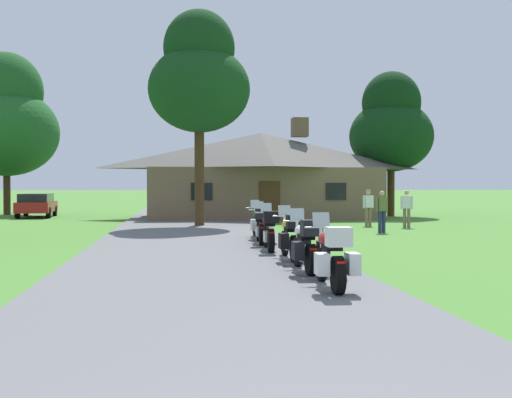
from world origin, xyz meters
TOP-DOWN VIEW (x-y plane):
  - ground_plane at (0.00, 20.00)m, footprint 500.00×500.00m
  - asphalt_driveway at (0.00, 18.00)m, footprint 6.40×80.00m
  - motorcycle_red_nearest_to_camera at (2.05, 7.99)m, footprint 0.75×2.08m
  - motorcycle_white_second_in_row at (2.05, 10.16)m, footprint 0.72×2.08m
  - motorcycle_yellow_third_in_row at (2.15, 12.39)m, footprint 0.72×2.08m
  - motorcycle_red_fourth_in_row at (1.93, 14.66)m, footprint 0.66×2.08m
  - motorcycle_orange_fifth_in_row at (1.97, 16.70)m, footprint 0.66×2.08m
  - motorcycle_green_farthest_in_row at (2.19, 18.59)m, footprint 0.74×2.08m
  - stone_lodge at (4.23, 33.40)m, footprint 13.45×7.39m
  - bystander_white_shirt_near_lodge at (8.13, 25.37)m, footprint 0.54×0.29m
  - bystander_white_shirt_beside_signpost at (9.49, 24.09)m, footprint 0.51×0.35m
  - bystander_olive_shirt_by_tree at (7.43, 21.34)m, footprint 0.53×0.31m
  - tree_left_far at (-11.45, 39.46)m, footprint 6.61×6.61m
  - tree_right_of_lodge at (12.40, 34.45)m, footprint 5.08×5.08m
  - tree_by_lodge_front at (0.41, 26.08)m, footprint 4.62×4.62m
  - parked_red_suv_far_left at (-8.83, 35.82)m, footprint 2.14×4.71m

SIDE VIEW (x-z plane):
  - ground_plane at x=0.00m, z-range 0.00..0.00m
  - asphalt_driveway at x=0.00m, z-range 0.00..0.06m
  - motorcycle_red_nearest_to_camera at x=2.05m, z-range -0.04..1.26m
  - motorcycle_white_second_in_row at x=2.05m, z-range -0.04..1.26m
  - motorcycle_yellow_third_in_row at x=2.15m, z-range -0.04..1.26m
  - motorcycle_green_farthest_in_row at x=2.19m, z-range -0.04..1.26m
  - motorcycle_red_fourth_in_row at x=1.93m, z-range -0.03..1.27m
  - motorcycle_orange_fifth_in_row at x=1.97m, z-range -0.03..1.27m
  - parked_red_suv_far_left at x=-8.83m, z-range 0.08..1.48m
  - bystander_white_shirt_beside_signpost at x=9.49m, z-range 0.10..1.76m
  - bystander_olive_shirt_by_tree at x=7.43m, z-range 0.10..1.76m
  - bystander_white_shirt_near_lodge at x=8.13m, z-range 0.11..1.79m
  - stone_lodge at x=4.23m, z-range -0.38..5.44m
  - tree_right_of_lodge at x=12.40m, z-range 1.07..9.90m
  - tree_left_far at x=-11.45m, z-range 0.88..11.30m
  - tree_by_lodge_front at x=0.41m, z-range 1.86..11.70m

